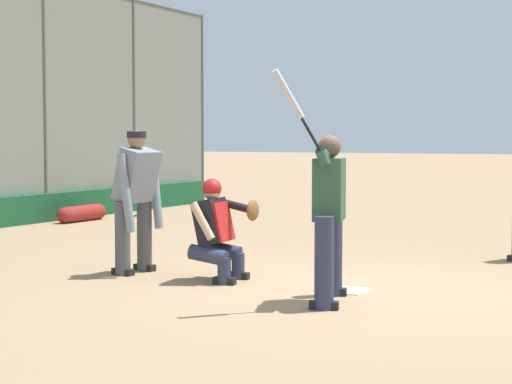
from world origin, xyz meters
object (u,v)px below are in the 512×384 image
at_px(catcher_behind_plate, 218,228).
at_px(umpire_home, 136,197).
at_px(equipment_bag_dugout_side, 82,213).
at_px(batter_at_plate, 328,211).
at_px(spare_bat_near_backstop, 141,214).

height_order(catcher_behind_plate, umpire_home, umpire_home).
distance_m(umpire_home, equipment_bag_dugout_side, 6.85).
height_order(umpire_home, equipment_bag_dugout_side, umpire_home).
distance_m(catcher_behind_plate, equipment_bag_dugout_side, 7.69).
relative_size(umpire_home, equipment_bag_dugout_side, 1.31).
height_order(catcher_behind_plate, equipment_bag_dugout_side, catcher_behind_plate).
xyz_separation_m(batter_at_plate, catcher_behind_plate, (-0.59, -1.63, -0.30)).
relative_size(catcher_behind_plate, equipment_bag_dugout_side, 0.89).
bearing_deg(spare_bat_near_backstop, catcher_behind_plate, -153.21).
bearing_deg(spare_bat_near_backstop, umpire_home, -159.57).
distance_m(spare_bat_near_backstop, equipment_bag_dugout_side, 1.57).
height_order(batter_at_plate, catcher_behind_plate, batter_at_plate).
bearing_deg(batter_at_plate, spare_bat_near_backstop, -149.80).
bearing_deg(batter_at_plate, umpire_home, -118.44).
bearing_deg(umpire_home, catcher_behind_plate, 93.63).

